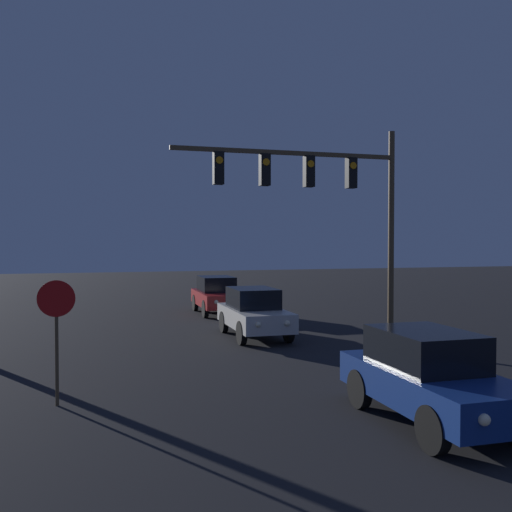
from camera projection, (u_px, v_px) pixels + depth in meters
The scene contains 5 objects.
car_near at pixel (429, 376), 10.22m from camera, with size 1.77×4.16×1.66m.
car_mid at pixel (254, 312), 19.35m from camera, with size 1.77×4.16×1.66m.
car_far at pixel (217, 294), 25.59m from camera, with size 1.78×4.17×1.66m.
traffic_signal_mast at pixel (326, 194), 16.67m from camera, with size 6.81×0.30×6.59m.
stop_sign at pixel (56, 318), 11.26m from camera, with size 0.73×0.07×2.50m.
Camera 1 is at (-3.59, -0.18, 3.29)m, focal length 40.00 mm.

